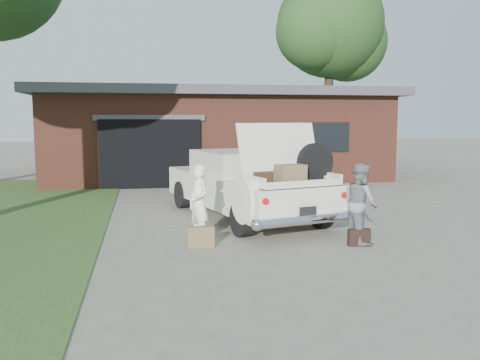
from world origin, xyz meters
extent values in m
plane|color=gray|center=(0.00, 0.00, 0.00)|extent=(90.00, 90.00, 0.00)
cube|color=brown|center=(1.00, 11.50, 1.50)|extent=(12.00, 7.00, 3.00)
cube|color=#4C4C51|center=(1.00, 11.50, 3.15)|extent=(12.80, 7.80, 0.30)
cube|color=black|center=(-1.50, 8.05, 1.10)|extent=(3.20, 0.30, 2.20)
cube|color=#4C4C51|center=(-1.50, 7.98, 2.25)|extent=(3.50, 0.12, 0.18)
cube|color=black|center=(4.50, 7.98, 1.60)|extent=(1.40, 0.08, 1.00)
cylinder|color=#38281E|center=(7.33, 15.65, 2.71)|extent=(0.44, 0.44, 5.42)
sphere|color=#284E20|center=(7.33, 15.65, 6.78)|extent=(5.15, 5.15, 5.15)
sphere|color=#284E20|center=(8.48, 16.16, 6.00)|extent=(3.86, 3.86, 3.86)
sphere|color=#284E20|center=(6.30, 15.00, 6.29)|extent=(3.60, 3.60, 3.60)
cube|color=silver|center=(0.50, 2.68, 0.63)|extent=(3.14, 5.40, 0.66)
cube|color=beige|center=(0.43, 2.97, 1.22)|extent=(2.13, 2.39, 0.53)
cube|color=black|center=(0.18, 3.90, 1.20)|extent=(1.54, 0.47, 0.45)
cube|color=black|center=(0.67, 2.04, 1.20)|extent=(1.54, 0.47, 0.45)
cylinder|color=black|center=(0.07, 0.78, 0.34)|extent=(0.38, 0.70, 0.67)
cylinder|color=black|center=(1.80, 1.23, 0.34)|extent=(0.38, 0.70, 0.67)
cylinder|color=black|center=(-0.80, 4.12, 0.34)|extent=(0.38, 0.70, 0.67)
cylinder|color=black|center=(0.93, 4.57, 0.34)|extent=(0.38, 0.70, 0.67)
cylinder|color=silver|center=(1.15, 0.17, 0.41)|extent=(2.06, 0.70, 0.18)
cylinder|color=#A5140F|center=(0.33, 0.03, 0.79)|extent=(0.14, 0.13, 0.12)
cylinder|color=#A5140F|center=(1.94, 0.45, 0.79)|extent=(0.14, 0.13, 0.12)
cube|color=black|center=(1.16, 0.15, 0.56)|extent=(0.34, 0.11, 0.17)
cube|color=black|center=(0.99, 0.81, 0.98)|extent=(1.80, 1.48, 0.04)
cube|color=silver|center=(0.20, 0.60, 1.09)|extent=(0.34, 1.10, 0.18)
cube|color=silver|center=(1.77, 1.01, 1.09)|extent=(0.34, 1.10, 0.18)
cube|color=silver|center=(1.13, 0.27, 1.05)|extent=(1.59, 0.47, 0.12)
cube|color=silver|center=(0.89, 1.19, 1.56)|extent=(1.74, 0.79, 1.13)
cube|color=#43281D|center=(0.63, 0.91, 1.11)|extent=(0.72, 0.56, 0.21)
cube|color=olive|center=(0.95, 0.57, 1.19)|extent=(0.60, 0.46, 0.36)
cube|color=black|center=(1.09, 0.95, 1.09)|extent=(0.65, 0.50, 0.18)
cube|color=brown|center=(1.11, 1.08, 1.26)|extent=(0.47, 0.36, 0.14)
cylinder|color=black|center=(1.54, 0.90, 1.38)|extent=(0.76, 0.34, 0.74)
imported|color=white|center=(-0.77, 0.47, 0.71)|extent=(0.51, 0.61, 1.41)
imported|color=gray|center=(2.05, -0.10, 0.72)|extent=(0.62, 0.75, 1.44)
cube|color=olive|center=(-0.78, 0.13, 0.18)|extent=(0.47, 0.15, 0.36)
cube|color=black|center=(1.95, -0.30, 0.15)|extent=(0.40, 0.15, 0.30)
camera|label=1|loc=(-1.72, -8.43, 2.21)|focal=38.00mm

